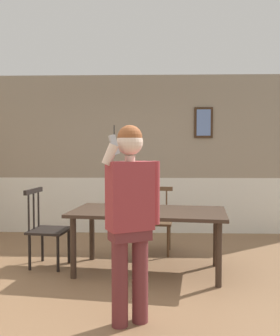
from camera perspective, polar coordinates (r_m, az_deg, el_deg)
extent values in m
plane|color=#846042|center=(4.02, -3.81, -19.06)|extent=(7.37, 7.37, 0.00)
cube|color=gray|center=(6.57, -1.50, 6.44)|extent=(6.70, 0.12, 1.82)
cube|color=silver|center=(6.65, -1.48, -5.77)|extent=(6.70, 0.14, 1.00)
cube|color=silver|center=(6.56, -1.50, -1.51)|extent=(6.70, 0.05, 0.06)
cube|color=#382314|center=(6.56, 9.90, 7.01)|extent=(0.32, 0.03, 0.54)
cube|color=#6784BF|center=(6.54, 9.92, 7.02)|extent=(0.24, 0.01, 0.46)
cube|color=#38281E|center=(4.48, 1.30, -6.88)|extent=(1.97, 1.18, 0.04)
cylinder|color=#38281E|center=(4.41, -10.39, -12.16)|extent=(0.07, 0.07, 0.72)
cylinder|color=#38281E|center=(4.17, 12.20, -13.07)|extent=(0.07, 0.07, 0.72)
cylinder|color=#38281E|center=(5.09, -7.52, -10.07)|extent=(0.07, 0.07, 0.72)
cylinder|color=#38281E|center=(4.89, 11.77, -10.67)|extent=(0.07, 0.07, 0.72)
cube|color=black|center=(4.88, -13.95, -9.46)|extent=(0.52, 0.52, 0.03)
cube|color=black|center=(4.89, -16.32, -3.46)|extent=(0.10, 0.47, 0.06)
cylinder|color=black|center=(5.04, -15.59, -5.90)|extent=(0.02, 0.02, 0.52)
cylinder|color=black|center=(4.92, -16.28, -6.13)|extent=(0.02, 0.02, 0.52)
cylinder|color=black|center=(4.79, -17.01, -6.37)|extent=(0.02, 0.02, 0.52)
cylinder|color=black|center=(5.04, -11.07, -11.84)|extent=(0.04, 0.04, 0.45)
cylinder|color=black|center=(4.70, -12.70, -12.93)|extent=(0.04, 0.04, 0.45)
cylinder|color=black|center=(5.18, -15.01, -11.48)|extent=(0.04, 0.04, 0.45)
cylinder|color=black|center=(4.85, -16.88, -12.49)|extent=(0.04, 0.04, 0.45)
cube|color=#513823|center=(5.34, 2.55, -8.44)|extent=(0.50, 0.50, 0.03)
cube|color=#513823|center=(5.47, 2.75, -3.24)|extent=(0.45, 0.09, 0.06)
cylinder|color=#513823|center=(5.49, 4.17, -5.43)|extent=(0.02, 0.02, 0.48)
cylinder|color=#513823|center=(5.50, 2.75, -5.41)|extent=(0.02, 0.02, 0.48)
cylinder|color=#513823|center=(5.51, 1.33, -5.39)|extent=(0.02, 0.02, 0.48)
cylinder|color=#513823|center=(5.20, 4.40, -11.39)|extent=(0.04, 0.04, 0.44)
cylinder|color=#513823|center=(5.23, 0.35, -11.29)|extent=(0.04, 0.04, 0.44)
cylinder|color=#513823|center=(5.55, 4.61, -10.46)|extent=(0.04, 0.04, 0.44)
cylinder|color=#513823|center=(5.58, 0.83, -10.38)|extent=(0.04, 0.04, 0.44)
cylinder|color=brown|center=(3.30, 0.01, -16.43)|extent=(0.14, 0.14, 0.82)
cylinder|color=brown|center=(3.23, -3.18, -16.86)|extent=(0.14, 0.14, 0.82)
cube|color=brown|center=(3.16, -1.58, -10.13)|extent=(0.39, 0.32, 0.12)
cube|color=#993338|center=(3.10, -1.59, -4.34)|extent=(0.43, 0.35, 0.58)
cylinder|color=#993338|center=(3.19, 2.29, -3.86)|extent=(0.09, 0.09, 0.55)
cylinder|color=beige|center=(3.00, -4.69, 2.12)|extent=(0.14, 0.08, 0.19)
cylinder|color=beige|center=(3.08, -1.60, 1.51)|extent=(0.09, 0.09, 0.05)
sphere|color=beige|center=(3.08, -1.60, 4.05)|extent=(0.22, 0.22, 0.22)
sphere|color=brown|center=(3.08, -1.60, 4.77)|extent=(0.21, 0.21, 0.21)
cube|color=#B7B7BC|center=(2.99, -4.06, 3.64)|extent=(0.10, 0.07, 0.17)
cylinder|color=black|center=(3.00, -4.07, 5.94)|extent=(0.01, 0.01, 0.08)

